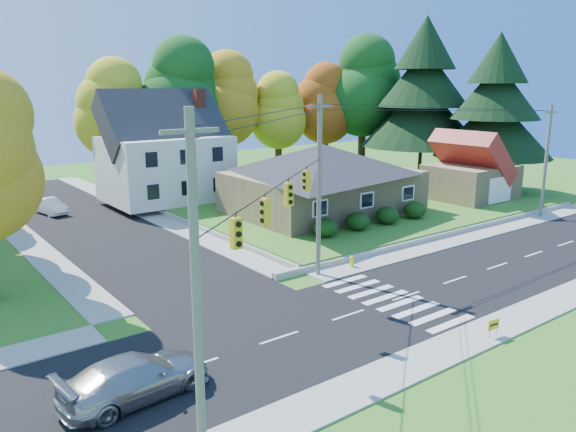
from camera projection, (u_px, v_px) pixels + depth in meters
name	position (u px, v px, depth m)	size (l,w,h in m)	color
ground	(406.00, 296.00, 28.53)	(120.00, 120.00, 0.00)	#3D7923
road_main	(406.00, 296.00, 28.53)	(90.00, 8.00, 0.02)	black
road_cross	(84.00, 221.00, 44.05)	(8.00, 44.00, 0.02)	black
sidewalk_north	(340.00, 270.00, 32.41)	(90.00, 2.00, 0.08)	#9C9A90
sidewalk_south	(493.00, 329.00, 24.64)	(90.00, 2.00, 0.08)	#9C9A90
lawn	(328.00, 197.00, 52.41)	(30.00, 30.00, 0.50)	#3D7923
ranch_house	(323.00, 177.00, 44.91)	(14.60, 10.60, 5.40)	tan
colonial_house	(165.00, 153.00, 49.27)	(10.40, 8.40, 9.60)	silver
garage	(471.00, 172.00, 50.09)	(7.30, 6.30, 4.60)	tan
hedge_row	(373.00, 218.00, 40.28)	(10.70, 1.70, 1.27)	#163A10
traffic_infrastructure	(389.00, 193.00, 28.32)	(38.10, 10.66, 10.00)	#666059
tree_lot_0	(115.00, 109.00, 51.88)	(6.72, 6.72, 12.51)	#3F2A19
tree_lot_1	(178.00, 94.00, 54.32)	(7.84, 7.84, 14.60)	#3F2A19
tree_lot_2	(226.00, 99.00, 58.76)	(7.28, 7.28, 13.56)	#3F2A19
tree_lot_3	(278.00, 111.00, 61.80)	(6.16, 6.16, 11.47)	#3F2A19
tree_lot_4	(326.00, 104.00, 64.39)	(6.72, 6.72, 12.51)	#3F2A19
tree_lot_5	(363.00, 86.00, 64.73)	(8.40, 8.40, 15.64)	#3F2A19
conifer_east_a	(423.00, 95.00, 59.30)	(12.80, 12.80, 16.96)	#3F2A19
conifer_east_b	(495.00, 108.00, 53.92)	(11.20, 11.20, 14.84)	#3F2A19
silver_sedan	(136.00, 377.00, 19.12)	(2.14, 5.27, 1.53)	#A2A2A2
white_car	(50.00, 206.00, 46.37)	(1.38, 3.96, 1.30)	white
fire_hydrant	(352.00, 262.00, 32.90)	(0.41, 0.32, 0.72)	yellow
yard_sign	(494.00, 325.00, 23.73)	(0.67, 0.09, 0.83)	black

